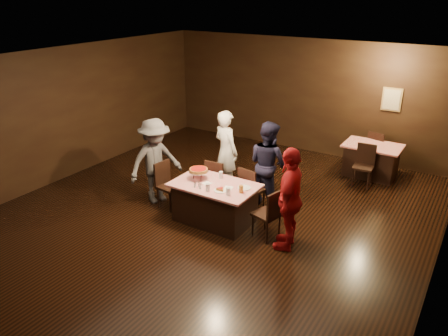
# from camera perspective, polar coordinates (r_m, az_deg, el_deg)

# --- Properties ---
(room) EXTENTS (10.00, 10.04, 3.02)m
(room) POSITION_cam_1_polar(r_m,az_deg,el_deg) (7.54, -3.64, 6.71)
(room) COLOR black
(room) RESTS_ON ground
(main_table) EXTENTS (1.60, 1.00, 0.77)m
(main_table) POSITION_cam_1_polar(r_m,az_deg,el_deg) (8.35, -1.20, -4.54)
(main_table) COLOR #A50B18
(main_table) RESTS_ON ground
(back_table) EXTENTS (1.30, 0.90, 0.77)m
(back_table) POSITION_cam_1_polar(r_m,az_deg,el_deg) (10.94, 18.65, 0.97)
(back_table) COLOR red
(back_table) RESTS_ON ground
(chair_far_left) EXTENTS (0.45, 0.45, 0.95)m
(chair_far_left) POSITION_cam_1_polar(r_m,az_deg,el_deg) (9.08, -0.73, -1.60)
(chair_far_left) COLOR black
(chair_far_left) RESTS_ON ground
(chair_far_right) EXTENTS (0.47, 0.47, 0.95)m
(chair_far_right) POSITION_cam_1_polar(r_m,az_deg,el_deg) (8.71, 3.71, -2.74)
(chair_far_right) COLOR black
(chair_far_right) RESTS_ON ground
(chair_end_left) EXTENTS (0.46, 0.46, 0.95)m
(chair_end_left) POSITION_cam_1_polar(r_m,az_deg,el_deg) (8.91, -7.14, -2.28)
(chair_end_left) COLOR black
(chair_end_left) RESTS_ON ground
(chair_end_right) EXTENTS (0.51, 0.51, 0.95)m
(chair_end_right) POSITION_cam_1_polar(r_m,az_deg,el_deg) (7.83, 5.58, -5.89)
(chair_end_right) COLOR black
(chair_end_right) RESTS_ON ground
(chair_back_near) EXTENTS (0.45, 0.45, 0.95)m
(chair_back_near) POSITION_cam_1_polar(r_m,az_deg,el_deg) (10.27, 17.73, 0.22)
(chair_back_near) COLOR black
(chair_back_near) RESTS_ON ground
(chair_back_far) EXTENTS (0.51, 0.51, 0.95)m
(chair_back_far) POSITION_cam_1_polar(r_m,az_deg,el_deg) (11.46, 19.47, 2.32)
(chair_back_far) COLOR black
(chair_back_far) RESTS_ON ground
(diner_white_jacket) EXTENTS (0.77, 0.64, 1.82)m
(diner_white_jacket) POSITION_cam_1_polar(r_m,az_deg,el_deg) (9.41, 0.26, 2.16)
(diner_white_jacket) COLOR white
(diner_white_jacket) RESTS_ON ground
(diner_navy_hoodie) EXTENTS (1.04, 0.92, 1.77)m
(diner_navy_hoodie) POSITION_cam_1_polar(r_m,az_deg,el_deg) (8.86, 5.75, 0.56)
(diner_navy_hoodie) COLOR black
(diner_navy_hoodie) RESTS_ON ground
(diner_grey_knit) EXTENTS (1.04, 1.32, 1.79)m
(diner_grey_knit) POSITION_cam_1_polar(r_m,az_deg,el_deg) (9.03, -8.94, 0.88)
(diner_grey_knit) COLOR #4F4F53
(diner_grey_knit) RESTS_ON ground
(diner_red_shirt) EXTENTS (0.67, 1.14, 1.83)m
(diner_red_shirt) POSITION_cam_1_polar(r_m,az_deg,el_deg) (7.40, 8.58, -4.00)
(diner_red_shirt) COLOR #AC1419
(diner_red_shirt) RESTS_ON ground
(pizza_stand) EXTENTS (0.38, 0.38, 0.22)m
(pizza_stand) POSITION_cam_1_polar(r_m,az_deg,el_deg) (8.36, -3.34, -0.28)
(pizza_stand) COLOR black
(pizza_stand) RESTS_ON main_table
(plate_with_slice) EXTENTS (0.25, 0.25, 0.06)m
(plate_with_slice) POSITION_cam_1_polar(r_m,az_deg,el_deg) (7.91, -0.42, -2.84)
(plate_with_slice) COLOR white
(plate_with_slice) RESTS_ON main_table
(plate_empty) EXTENTS (0.25, 0.25, 0.01)m
(plate_empty) POSITION_cam_1_polar(r_m,az_deg,el_deg) (8.04, 2.65, -2.59)
(plate_empty) COLOR white
(plate_empty) RESTS_ON main_table
(glass_front_left) EXTENTS (0.08, 0.08, 0.14)m
(glass_front_left) POSITION_cam_1_polar(r_m,az_deg,el_deg) (7.90, -2.12, -2.53)
(glass_front_left) COLOR silver
(glass_front_left) RESTS_ON main_table
(glass_front_right) EXTENTS (0.08, 0.08, 0.14)m
(glass_front_right) POSITION_cam_1_polar(r_m,az_deg,el_deg) (7.75, 0.55, -3.07)
(glass_front_right) COLOR silver
(glass_front_right) RESTS_ON main_table
(glass_amber) EXTENTS (0.08, 0.08, 0.14)m
(glass_amber) POSITION_cam_1_polar(r_m,az_deg,el_deg) (7.83, 2.25, -2.78)
(glass_amber) COLOR #BF7F26
(glass_amber) RESTS_ON main_table
(glass_back) EXTENTS (0.08, 0.08, 0.14)m
(glass_back) POSITION_cam_1_polar(r_m,az_deg,el_deg) (8.41, -0.39, -0.91)
(glass_back) COLOR silver
(glass_back) RESTS_ON main_table
(condiments) EXTENTS (0.17, 0.10, 0.09)m
(condiments) POSITION_cam_1_polar(r_m,az_deg,el_deg) (8.05, -3.41, -2.25)
(condiments) COLOR silver
(condiments) RESTS_ON main_table
(napkin_center) EXTENTS (0.19, 0.19, 0.01)m
(napkin_center) POSITION_cam_1_polar(r_m,az_deg,el_deg) (8.04, 0.57, -2.60)
(napkin_center) COLOR white
(napkin_center) RESTS_ON main_table
(napkin_left) EXTENTS (0.21, 0.21, 0.01)m
(napkin_left) POSITION_cam_1_polar(r_m,az_deg,el_deg) (8.22, -2.29, -2.02)
(napkin_left) COLOR white
(napkin_left) RESTS_ON main_table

